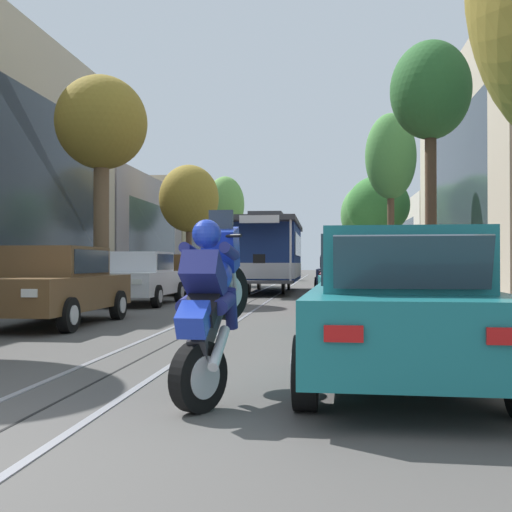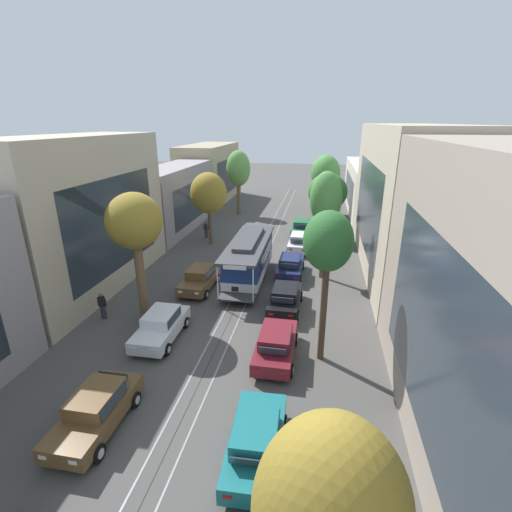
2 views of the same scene
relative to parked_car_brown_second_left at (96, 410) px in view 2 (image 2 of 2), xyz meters
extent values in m
plane|color=#4C4947|center=(3.04, 15.61, -0.80)|extent=(160.00, 160.00, 0.00)
cube|color=gray|center=(2.51, 19.72, -0.79)|extent=(0.08, 69.15, 0.01)
cube|color=gray|center=(3.57, 19.72, -0.79)|extent=(0.08, 69.15, 0.01)
cube|color=black|center=(3.04, 19.72, -0.80)|extent=(0.03, 69.15, 0.01)
cube|color=#BCAD93|center=(-7.90, 12.08, 4.36)|extent=(4.82, 14.99, 10.31)
cube|color=#2D3842|center=(-5.51, 12.08, 3.84)|extent=(0.04, 10.70, 6.19)
cube|color=gray|center=(-7.54, 27.37, 2.56)|extent=(4.09, 14.99, 6.71)
cube|color=#2D3842|center=(-5.51, 27.37, 2.22)|extent=(0.04, 10.70, 4.03)
cube|color=tan|center=(-8.22, 42.65, 3.21)|extent=(5.45, 14.99, 8.02)
cube|color=#2D3842|center=(-5.51, 42.65, 2.81)|extent=(0.04, 10.70, 4.81)
cube|color=#2D3842|center=(11.59, -0.66, 3.95)|extent=(0.04, 14.27, 6.33)
cube|color=#BCAD93|center=(14.42, 19.72, 4.66)|extent=(5.70, 20.08, 10.93)
cube|color=#2D3842|center=(11.59, 19.72, 4.12)|extent=(0.04, 14.27, 6.56)
cube|color=beige|center=(14.33, 40.11, 2.21)|extent=(5.51, 20.08, 6.01)
cube|color=#2D3842|center=(11.59, 40.11, 1.91)|extent=(0.04, 14.27, 3.61)
cube|color=brown|center=(0.00, -0.04, -0.15)|extent=(1.82, 4.31, 0.66)
cube|color=brown|center=(0.00, 0.11, 0.48)|extent=(1.49, 2.07, 0.60)
cube|color=#2D3842|center=(0.00, -0.73, 0.46)|extent=(1.33, 0.23, 0.47)
cube|color=#2D3842|center=(0.01, 1.29, 0.46)|extent=(1.30, 0.20, 0.45)
cube|color=#2D3842|center=(0.75, 0.11, 0.48)|extent=(0.04, 1.81, 0.47)
cube|color=#2D3842|center=(-0.75, 0.11, 0.48)|extent=(0.04, 1.81, 0.47)
cube|color=white|center=(0.55, -2.20, -0.05)|extent=(0.28, 0.04, 0.14)
cube|color=#B21414|center=(0.57, 2.12, -0.05)|extent=(0.28, 0.04, 0.12)
cube|color=white|center=(-0.57, -2.20, -0.05)|extent=(0.28, 0.04, 0.14)
cube|color=#B21414|center=(-0.55, 2.12, -0.05)|extent=(0.28, 0.04, 0.12)
cylinder|color=black|center=(0.87, -1.38, -0.48)|extent=(0.20, 0.64, 0.64)
cylinder|color=silver|center=(0.98, -1.38, -0.48)|extent=(0.02, 0.35, 0.35)
cylinder|color=black|center=(-0.89, -1.37, -0.48)|extent=(0.20, 0.64, 0.64)
cylinder|color=silver|center=(-1.00, -1.37, -0.48)|extent=(0.02, 0.35, 0.35)
cylinder|color=black|center=(0.89, 1.29, -0.48)|extent=(0.20, 0.64, 0.64)
cylinder|color=silver|center=(1.00, 1.29, -0.48)|extent=(0.02, 0.35, 0.35)
cylinder|color=black|center=(-0.87, 1.30, -0.48)|extent=(0.20, 0.64, 0.64)
cylinder|color=silver|center=(-0.98, 1.30, -0.48)|extent=(0.02, 0.35, 0.35)
cube|color=silver|center=(-0.11, 6.23, -0.15)|extent=(1.80, 4.30, 0.66)
cube|color=silver|center=(-0.11, 6.38, 0.48)|extent=(1.48, 2.07, 0.60)
cube|color=#2D3842|center=(-0.11, 5.55, 0.46)|extent=(1.33, 0.22, 0.47)
cube|color=#2D3842|center=(-0.10, 7.57, 0.46)|extent=(1.30, 0.20, 0.45)
cube|color=#2D3842|center=(0.64, 6.38, 0.48)|extent=(0.03, 1.81, 0.47)
cube|color=#2D3842|center=(-0.85, 6.39, 0.48)|extent=(0.03, 1.81, 0.47)
cube|color=white|center=(0.45, 4.07, -0.05)|extent=(0.28, 0.04, 0.14)
cube|color=#B21414|center=(0.45, 8.39, -0.05)|extent=(0.28, 0.04, 0.12)
cube|color=white|center=(-0.67, 4.07, -0.05)|extent=(0.28, 0.04, 0.14)
cube|color=#B21414|center=(-0.66, 8.39, -0.05)|extent=(0.28, 0.04, 0.12)
cylinder|color=black|center=(0.77, 4.90, -0.48)|extent=(0.20, 0.64, 0.64)
cylinder|color=silver|center=(0.88, 4.90, -0.48)|extent=(0.02, 0.35, 0.35)
cylinder|color=black|center=(-0.99, 4.90, -0.48)|extent=(0.20, 0.64, 0.64)
cylinder|color=silver|center=(-1.10, 4.90, -0.48)|extent=(0.02, 0.35, 0.35)
cylinder|color=black|center=(0.78, 7.57, -0.48)|extent=(0.20, 0.64, 0.64)
cylinder|color=silver|center=(0.89, 7.57, -0.48)|extent=(0.02, 0.35, 0.35)
cylinder|color=black|center=(-0.98, 7.57, -0.48)|extent=(0.20, 0.64, 0.64)
cylinder|color=silver|center=(-1.09, 7.57, -0.48)|extent=(0.02, 0.35, 0.35)
cube|color=brown|center=(-0.03, 12.65, -0.15)|extent=(1.92, 4.35, 0.66)
cube|color=brown|center=(-0.03, 12.80, 0.48)|extent=(1.53, 2.10, 0.60)
cube|color=#2D3842|center=(-0.05, 11.97, 0.46)|extent=(1.34, 0.26, 0.47)
cube|color=#2D3842|center=(0.00, 13.99, 0.46)|extent=(1.30, 0.23, 0.45)
cube|color=#2D3842|center=(0.72, 12.78, 0.48)|extent=(0.08, 1.81, 0.47)
cube|color=#2D3842|center=(-0.78, 12.82, 0.48)|extent=(0.08, 1.81, 0.47)
cube|color=white|center=(0.47, 10.48, -0.05)|extent=(0.28, 0.05, 0.14)
cube|color=#B21414|center=(0.58, 14.80, -0.05)|extent=(0.28, 0.05, 0.12)
cube|color=white|center=(-0.65, 10.51, -0.05)|extent=(0.28, 0.05, 0.14)
cube|color=#B21414|center=(-0.53, 14.83, -0.05)|extent=(0.28, 0.05, 0.12)
cylinder|color=black|center=(0.81, 11.30, -0.48)|extent=(0.22, 0.65, 0.64)
cylinder|color=silver|center=(0.92, 11.30, -0.48)|extent=(0.03, 0.35, 0.35)
cylinder|color=black|center=(-0.95, 11.35, -0.48)|extent=(0.22, 0.65, 0.64)
cylinder|color=silver|center=(-1.06, 11.35, -0.48)|extent=(0.03, 0.35, 0.35)
cylinder|color=black|center=(0.88, 13.96, -0.48)|extent=(0.22, 0.65, 0.64)
cylinder|color=silver|center=(0.99, 13.96, -0.48)|extent=(0.03, 0.35, 0.35)
cylinder|color=black|center=(-0.88, 14.01, -0.48)|extent=(0.22, 0.65, 0.64)
cylinder|color=silver|center=(-0.99, 14.01, -0.48)|extent=(0.03, 0.35, 0.35)
cube|color=#196B70|center=(6.24, -0.29, -0.15)|extent=(1.95, 4.36, 0.66)
cube|color=#196B70|center=(6.25, -0.44, 0.48)|extent=(1.55, 2.11, 0.60)
cube|color=#2D3842|center=(6.22, 0.40, 0.46)|extent=(1.34, 0.27, 0.47)
cube|color=#2D3842|center=(6.29, -1.62, 0.46)|extent=(1.30, 0.24, 0.45)
cube|color=#2D3842|center=(5.50, -0.47, 0.48)|extent=(0.09, 1.81, 0.47)
cube|color=#2D3842|center=(7.00, -0.42, 0.48)|extent=(0.09, 1.81, 0.47)
cube|color=white|center=(5.61, 1.85, -0.05)|extent=(0.28, 0.05, 0.14)
cube|color=#B21414|center=(5.76, -2.47, -0.05)|extent=(0.28, 0.05, 0.12)
cube|color=white|center=(6.73, 1.89, -0.05)|extent=(0.28, 0.05, 0.14)
cube|color=#B21414|center=(6.88, -2.43, -0.05)|extent=(0.28, 0.05, 0.12)
cylinder|color=black|center=(5.32, 1.01, -0.48)|extent=(0.22, 0.65, 0.64)
cylinder|color=silver|center=(5.21, 1.01, -0.48)|extent=(0.03, 0.35, 0.35)
cylinder|color=black|center=(7.08, 1.07, -0.48)|extent=(0.22, 0.65, 0.64)
cylinder|color=silver|center=(7.19, 1.08, -0.48)|extent=(0.03, 0.35, 0.35)
cylinder|color=black|center=(5.41, -1.65, -0.48)|extent=(0.22, 0.65, 0.64)
cylinder|color=silver|center=(5.30, -1.66, -0.48)|extent=(0.03, 0.35, 0.35)
cylinder|color=black|center=(7.17, -1.59, -0.48)|extent=(0.22, 0.65, 0.64)
cylinder|color=silver|center=(7.28, -1.59, -0.48)|extent=(0.03, 0.35, 0.35)
cube|color=maroon|center=(6.19, 5.63, -0.15)|extent=(1.83, 4.31, 0.66)
cube|color=maroon|center=(6.19, 5.48, 0.48)|extent=(1.49, 2.07, 0.60)
cube|color=#2D3842|center=(6.19, 6.32, 0.46)|extent=(1.33, 0.23, 0.47)
cube|color=#2D3842|center=(6.18, 4.30, 0.46)|extent=(1.30, 0.21, 0.45)
cube|color=#2D3842|center=(5.44, 5.49, 0.48)|extent=(0.04, 1.81, 0.47)
cube|color=#2D3842|center=(6.94, 5.48, 0.48)|extent=(0.04, 1.81, 0.47)
cube|color=white|center=(5.65, 7.80, -0.05)|extent=(0.28, 0.04, 0.14)
cube|color=#B21414|center=(5.62, 3.48, -0.05)|extent=(0.28, 0.04, 0.12)
cube|color=white|center=(6.76, 7.79, -0.05)|extent=(0.28, 0.04, 0.14)
cube|color=#B21414|center=(6.73, 3.47, -0.05)|extent=(0.28, 0.04, 0.12)
cylinder|color=black|center=(5.32, 6.97, -0.48)|extent=(0.20, 0.64, 0.64)
cylinder|color=silver|center=(5.21, 6.97, -0.48)|extent=(0.02, 0.35, 0.35)
cylinder|color=black|center=(7.08, 6.96, -0.48)|extent=(0.20, 0.64, 0.64)
cylinder|color=silver|center=(7.19, 6.96, -0.48)|extent=(0.02, 0.35, 0.35)
cylinder|color=black|center=(5.30, 4.30, -0.48)|extent=(0.20, 0.64, 0.64)
cylinder|color=silver|center=(5.19, 4.31, -0.48)|extent=(0.02, 0.35, 0.35)
cylinder|color=black|center=(7.06, 4.29, -0.48)|extent=(0.20, 0.64, 0.64)
cylinder|color=silver|center=(7.17, 4.29, -0.48)|extent=(0.02, 0.35, 0.35)
cube|color=black|center=(6.14, 10.79, -0.15)|extent=(1.88, 4.33, 0.66)
cube|color=black|center=(6.14, 10.64, 0.48)|extent=(1.51, 2.09, 0.60)
cube|color=#2D3842|center=(6.15, 11.47, 0.46)|extent=(1.34, 0.25, 0.47)
cube|color=#2D3842|center=(6.11, 9.45, 0.46)|extent=(1.30, 0.22, 0.45)
cube|color=#2D3842|center=(5.39, 10.65, 0.48)|extent=(0.06, 1.81, 0.47)
cube|color=#2D3842|center=(6.88, 10.62, 0.48)|extent=(0.06, 1.81, 0.47)
cube|color=white|center=(5.62, 12.96, -0.05)|extent=(0.28, 0.05, 0.14)
cube|color=#B21414|center=(5.54, 8.64, -0.05)|extent=(0.28, 0.05, 0.12)
cube|color=white|center=(6.74, 12.94, -0.05)|extent=(0.28, 0.05, 0.14)
cube|color=#B21414|center=(6.66, 8.62, -0.05)|extent=(0.28, 0.05, 0.12)
cylinder|color=black|center=(5.28, 12.14, -0.48)|extent=(0.21, 0.64, 0.64)
cylinder|color=silver|center=(5.17, 12.14, -0.48)|extent=(0.03, 0.35, 0.35)
cylinder|color=black|center=(7.04, 12.10, -0.48)|extent=(0.21, 0.64, 0.64)
cylinder|color=silver|center=(7.15, 12.10, -0.48)|extent=(0.03, 0.35, 0.35)
cylinder|color=black|center=(5.23, 9.47, -0.48)|extent=(0.21, 0.64, 0.64)
cylinder|color=silver|center=(5.12, 9.47, -0.48)|extent=(0.03, 0.35, 0.35)
cylinder|color=black|center=(6.99, 9.44, -0.48)|extent=(0.21, 0.64, 0.64)
cylinder|color=silver|center=(7.10, 9.44, -0.48)|extent=(0.03, 0.35, 0.35)
cube|color=#19234C|center=(5.97, 16.26, -0.15)|extent=(1.87, 4.33, 0.66)
cube|color=#19234C|center=(5.97, 16.11, 0.48)|extent=(1.51, 2.09, 0.60)
cube|color=#2D3842|center=(5.98, 16.95, 0.46)|extent=(1.34, 0.24, 0.47)
cube|color=#2D3842|center=(5.95, 14.93, 0.46)|extent=(1.30, 0.22, 0.45)
cube|color=#2D3842|center=(5.22, 16.13, 0.48)|extent=(0.06, 1.81, 0.47)
cube|color=#2D3842|center=(6.71, 16.10, 0.48)|extent=(0.06, 1.81, 0.47)
cube|color=white|center=(5.45, 18.43, -0.05)|extent=(0.28, 0.04, 0.14)
cube|color=#B21414|center=(5.38, 14.11, -0.05)|extent=(0.28, 0.04, 0.12)
cube|color=white|center=(6.56, 18.42, -0.05)|extent=(0.28, 0.04, 0.14)
cube|color=#B21414|center=(6.49, 14.10, -0.05)|extent=(0.28, 0.04, 0.12)
cylinder|color=black|center=(5.11, 17.61, -0.48)|extent=(0.21, 0.64, 0.64)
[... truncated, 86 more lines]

